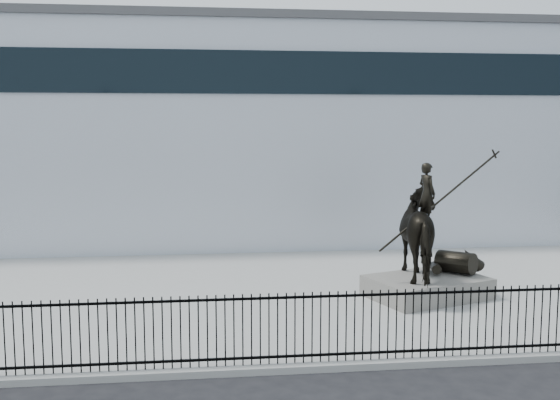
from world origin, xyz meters
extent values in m
plane|color=black|center=(0.00, 0.00, 0.00)|extent=(120.00, 120.00, 0.00)
cube|color=#9A9A98|center=(0.00, 7.00, 0.07)|extent=(30.00, 12.00, 0.15)
cube|color=silver|center=(0.00, 20.00, 4.50)|extent=(44.00, 14.00, 9.00)
cube|color=black|center=(0.00, 1.25, 0.30)|extent=(22.00, 0.05, 0.05)
cube|color=black|center=(0.00, 1.25, 1.55)|extent=(22.00, 0.05, 0.05)
cube|color=black|center=(0.00, 1.25, 0.90)|extent=(22.00, 0.03, 1.50)
cube|color=#625F5A|center=(4.47, 5.90, 0.45)|extent=(3.71, 3.10, 0.59)
imported|color=black|center=(4.47, 5.90, 2.01)|extent=(2.85, 3.07, 2.52)
imported|color=black|center=(4.38, 5.86, 3.16)|extent=(0.59, 0.72, 1.71)
cylinder|color=black|center=(4.80, 6.01, 2.90)|extent=(3.85, 1.40, 2.57)
camera|label=1|loc=(-1.91, -11.73, 5.10)|focal=42.00mm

